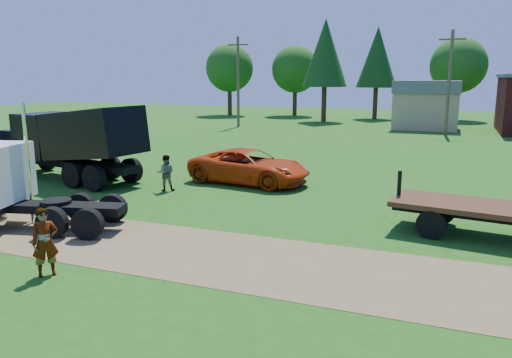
% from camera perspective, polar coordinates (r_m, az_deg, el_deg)
% --- Properties ---
extents(ground, '(140.00, 140.00, 0.00)m').
position_cam_1_polar(ground, '(14.71, -6.50, -8.41)').
color(ground, '#1E5111').
rests_on(ground, ground).
extents(dirt_track, '(120.00, 4.20, 0.01)m').
position_cam_1_polar(dirt_track, '(14.70, -6.50, -8.39)').
color(dirt_track, brown).
rests_on(dirt_track, ground).
extents(black_dump_truck, '(8.83, 3.94, 3.75)m').
position_cam_1_polar(black_dump_truck, '(25.92, -20.33, 4.31)').
color(black_dump_truck, black).
rests_on(black_dump_truck, ground).
extents(orange_pickup, '(6.15, 3.41, 1.63)m').
position_cam_1_polar(orange_pickup, '(23.90, -0.78, 1.45)').
color(orange_pickup, '#C73809').
rests_on(orange_pickup, ground).
extents(spectator_a, '(0.73, 0.78, 1.78)m').
position_cam_1_polar(spectator_a, '(13.84, -22.96, -6.68)').
color(spectator_a, '#999999').
rests_on(spectator_a, ground).
extents(spectator_b, '(0.98, 0.89, 1.63)m').
position_cam_1_polar(spectator_b, '(22.62, -10.28, 0.69)').
color(spectator_b, '#999999').
rests_on(spectator_b, ground).
extents(tan_shed, '(6.20, 5.40, 4.70)m').
position_cam_1_polar(tan_shed, '(52.29, 18.89, 8.10)').
color(tan_shed, tan).
rests_on(tan_shed, ground).
extents(utility_poles, '(42.20, 0.28, 9.00)m').
position_cam_1_polar(utility_poles, '(47.17, 21.22, 10.42)').
color(utility_poles, '#4F3D2C').
rests_on(utility_poles, ground).
extents(tree_row, '(56.72, 14.19, 11.44)m').
position_cam_1_polar(tree_row, '(62.38, 18.14, 12.20)').
color(tree_row, '#331F15').
rests_on(tree_row, ground).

